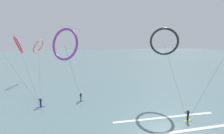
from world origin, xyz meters
name	(u,v)px	position (x,y,z in m)	size (l,w,h in m)	color
sea_water	(78,57)	(0.00, 107.69, 0.04)	(400.00, 200.00, 0.08)	slate
surfer_cobalt	(41,103)	(-12.70, 22.82, 0.82)	(1.40, 0.72, 1.70)	#2647B7
surfer_emerald	(81,97)	(-5.92, 23.31, 0.82)	(1.40, 0.61, 1.70)	#199351
surfer_lime	(188,116)	(7.79, 11.86, 0.82)	(1.40, 0.69, 1.70)	#8CC62D
kite_charcoal	(164,42)	(9.43, 20.33, 11.12)	(4.94, 10.92, 13.72)	black
kite_violet	(65,44)	(-8.20, 17.48, 10.76)	(4.30, 7.76, 12.96)	purple
kite_coral	(38,46)	(-15.79, 43.49, 9.87)	(4.93, 23.11, 11.80)	#EA7260
kite_crimson	(18,45)	(-20.81, 43.60, 10.35)	(9.54, 23.45, 12.77)	red
wave_crest_mid	(205,128)	(8.52, 9.75, 0.06)	(18.28, 0.50, 0.12)	white
wave_crest_far	(165,118)	(5.37, 13.52, 0.06)	(15.76, 0.50, 0.12)	white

